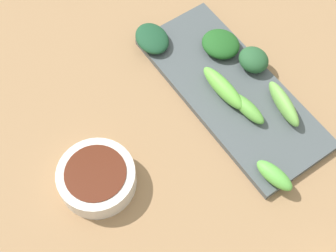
# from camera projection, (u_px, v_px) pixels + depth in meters

# --- Properties ---
(tabletop) EXTENTS (2.10, 2.10, 0.02)m
(tabletop) POSITION_uv_depth(u_px,v_px,m) (181.00, 146.00, 0.73)
(tabletop) COLOR #97724D
(tabletop) RESTS_ON ground
(sauce_bowl) EXTENTS (0.11, 0.11, 0.04)m
(sauce_bowl) POSITION_uv_depth(u_px,v_px,m) (97.00, 178.00, 0.67)
(sauce_bowl) COLOR silver
(sauce_bowl) RESTS_ON tabletop
(serving_plate) EXTENTS (0.14, 0.33, 0.01)m
(serving_plate) POSITION_uv_depth(u_px,v_px,m) (231.00, 91.00, 0.76)
(serving_plate) COLOR #484F52
(serving_plate) RESTS_ON tabletop
(broccoli_stalk_0) EXTENTS (0.04, 0.09, 0.03)m
(broccoli_stalk_0) POSITION_uv_depth(u_px,v_px,m) (284.00, 104.00, 0.72)
(broccoli_stalk_0) COLOR #71B04B
(broccoli_stalk_0) RESTS_ON serving_plate
(broccoli_leafy_1) EXTENTS (0.07, 0.08, 0.02)m
(broccoli_leafy_1) POSITION_uv_depth(u_px,v_px,m) (221.00, 44.00, 0.78)
(broccoli_leafy_1) COLOR #1F561F
(broccoli_leafy_1) RESTS_ON serving_plate
(broccoli_stalk_2) EXTENTS (0.03, 0.09, 0.03)m
(broccoli_stalk_2) POSITION_uv_depth(u_px,v_px,m) (223.00, 88.00, 0.74)
(broccoli_stalk_2) COLOR #68BA42
(broccoli_stalk_2) RESTS_ON serving_plate
(broccoli_leafy_3) EXTENTS (0.06, 0.07, 0.02)m
(broccoli_leafy_3) POSITION_uv_depth(u_px,v_px,m) (152.00, 38.00, 0.79)
(broccoli_leafy_3) COLOR #1A462A
(broccoli_leafy_3) RESTS_ON serving_plate
(broccoli_leafy_4) EXTENTS (0.05, 0.05, 0.03)m
(broccoli_leafy_4) POSITION_uv_depth(u_px,v_px,m) (254.00, 60.00, 0.76)
(broccoli_leafy_4) COLOR #26542F
(broccoli_leafy_4) RESTS_ON serving_plate
(broccoli_stalk_5) EXTENTS (0.03, 0.07, 0.02)m
(broccoli_stalk_5) POSITION_uv_depth(u_px,v_px,m) (248.00, 108.00, 0.72)
(broccoli_stalk_5) COLOR #5EA53E
(broccoli_stalk_5) RESTS_ON serving_plate
(broccoli_stalk_6) EXTENTS (0.04, 0.06, 0.02)m
(broccoli_stalk_6) POSITION_uv_depth(u_px,v_px,m) (274.00, 175.00, 0.67)
(broccoli_stalk_6) COLOR #5CAF43
(broccoli_stalk_6) RESTS_ON serving_plate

